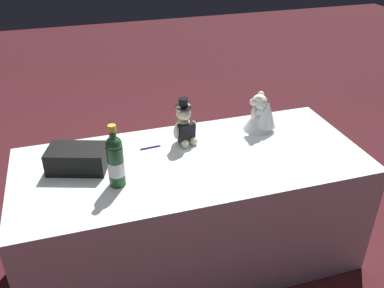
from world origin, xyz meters
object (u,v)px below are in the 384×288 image
at_px(champagne_bottle, 115,160).
at_px(signing_pen, 151,147).
at_px(teddy_bear_bride, 261,115).
at_px(teddy_bear_groom, 184,126).
at_px(gift_case_black, 77,159).

bearing_deg(champagne_bottle, signing_pen, 51.88).
distance_m(teddy_bear_bride, signing_pen, 0.70).
bearing_deg(teddy_bear_groom, teddy_bear_bride, 1.74).
relative_size(champagne_bottle, signing_pen, 2.64).
height_order(teddy_bear_bride, champagne_bottle, champagne_bottle).
distance_m(signing_pen, gift_case_black, 0.43).
bearing_deg(signing_pen, champagne_bottle, -128.12).
distance_m(champagne_bottle, gift_case_black, 0.28).
xyz_separation_m(champagne_bottle, gift_case_black, (-0.18, 0.20, -0.08)).
bearing_deg(teddy_bear_bride, signing_pen, -178.24).
relative_size(teddy_bear_bride, gift_case_black, 0.71).
relative_size(champagne_bottle, gift_case_black, 0.98).
distance_m(teddy_bear_groom, teddy_bear_bride, 0.49).
distance_m(teddy_bear_groom, signing_pen, 0.23).
height_order(teddy_bear_groom, gift_case_black, teddy_bear_groom).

